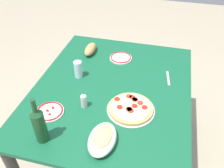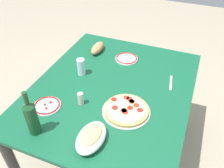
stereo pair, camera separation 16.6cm
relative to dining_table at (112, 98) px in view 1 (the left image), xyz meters
The scene contains 11 objects.
ground_plane 0.65m from the dining_table, ahead, with size 8.00×8.00×0.00m, color tan.
dining_table is the anchor object (origin of this frame).
pepperoni_pizza 0.28m from the dining_table, 42.42° to the left, with size 0.31×0.31×0.03m.
baked_pasta_dish 0.51m from the dining_table, ahead, with size 0.24×0.15×0.08m.
wine_bottle 0.64m from the dining_table, 26.26° to the right, with size 0.07×0.07×0.30m.
water_glass 0.33m from the dining_table, 103.02° to the right, with size 0.06×0.06×0.13m, color silver.
side_plate_near 0.48m from the dining_table, 43.39° to the right, with size 0.18×0.18×0.02m.
side_plate_far 0.40m from the dining_table, behind, with size 0.18×0.18×0.02m.
bread_loaf 0.52m from the dining_table, 143.75° to the right, with size 0.19×0.08×0.07m, color tan.
spice_shaker 0.30m from the dining_table, 29.09° to the right, with size 0.04×0.04×0.09m.
fork_left 0.44m from the dining_table, 118.08° to the left, with size 0.17×0.02×0.01m, color #B7B7BC.
Camera 1 is at (1.25, 0.32, 1.84)m, focal length 37.93 mm.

